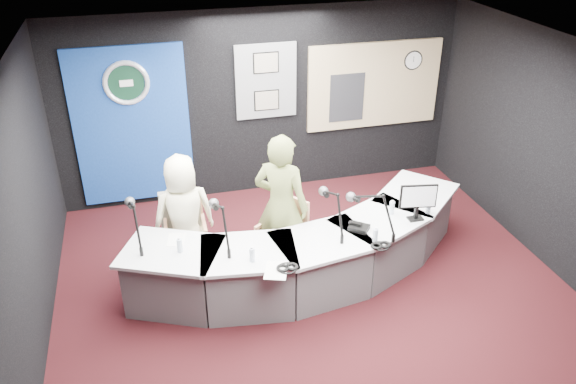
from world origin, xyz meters
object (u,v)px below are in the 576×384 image
object	(u,v)px
armchair_left	(186,232)
person_man	(184,215)
person_woman	(281,207)
broadcast_desk	(305,253)
armchair_right	(282,239)

from	to	relation	value
armchair_left	person_man	distance (m)	0.24
armchair_left	person_woman	bearing A→B (deg)	-15.73
broadcast_desk	person_man	xyz separation A→B (m)	(-1.36, 0.59, 0.40)
person_woman	person_man	bearing A→B (deg)	18.00
broadcast_desk	person_man	size ratio (longest dim) A/B	2.91
broadcast_desk	armchair_left	world-z (taller)	armchair_left
armchair_left	armchair_right	world-z (taller)	armchair_left
person_man	broadcast_desk	bearing A→B (deg)	149.30
person_man	person_woman	size ratio (longest dim) A/B	0.84
armchair_right	person_man	xyz separation A→B (m)	(-1.12, 0.35, 0.31)
armchair_left	armchair_right	size ratio (longest dim) A/B	1.16
armchair_right	person_woman	xyz separation A→B (m)	(-0.00, 0.00, 0.46)
armchair_right	person_man	size ratio (longest dim) A/B	0.60
armchair_right	person_woman	size ratio (longest dim) A/B	0.50
armchair_left	armchair_right	xyz separation A→B (m)	(1.12, -0.35, -0.07)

